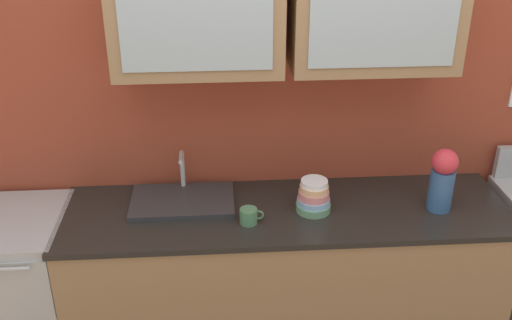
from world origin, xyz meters
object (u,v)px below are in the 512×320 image
at_px(vase, 442,179).
at_px(dishwasher, 12,295).
at_px(bowl_stack, 314,197).
at_px(sink_faucet, 183,200).
at_px(cup_near_sink, 249,216).

relative_size(vase, dishwasher, 0.36).
relative_size(bowl_stack, dishwasher, 0.19).
height_order(vase, dishwasher, vase).
bearing_deg(bowl_stack, sink_faucet, 170.05).
distance_m(vase, cup_near_sink, 0.95).
distance_m(bowl_stack, cup_near_sink, 0.34).
xyz_separation_m(sink_faucet, dishwasher, (-0.89, -0.10, -0.46)).
height_order(bowl_stack, dishwasher, bowl_stack).
height_order(cup_near_sink, dishwasher, cup_near_sink).
relative_size(bowl_stack, cup_near_sink, 1.49).
bearing_deg(sink_faucet, dishwasher, -173.56).
distance_m(vase, dishwasher, 2.24).
distance_m(bowl_stack, vase, 0.63).
height_order(bowl_stack, cup_near_sink, bowl_stack).
distance_m(cup_near_sink, dishwasher, 1.31).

